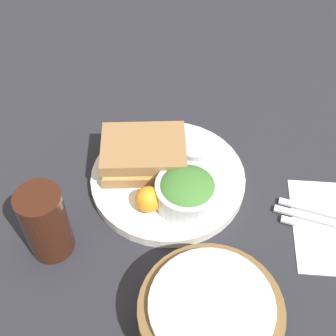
% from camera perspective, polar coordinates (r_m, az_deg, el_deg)
% --- Properties ---
extents(ground_plane, '(4.00, 4.00, 0.00)m').
position_cam_1_polar(ground_plane, '(0.85, 0.00, -1.76)').
color(ground_plane, '#232328').
extents(plate, '(0.27, 0.27, 0.02)m').
position_cam_1_polar(plate, '(0.84, 0.00, -1.33)').
color(plate, white).
rests_on(plate, ground_plane).
extents(sandwich, '(0.16, 0.12, 0.05)m').
position_cam_1_polar(sandwich, '(0.83, -2.96, 1.69)').
color(sandwich, olive).
rests_on(sandwich, plate).
extents(salad_bowl, '(0.11, 0.11, 0.06)m').
position_cam_1_polar(salad_bowl, '(0.77, 2.35, -2.85)').
color(salad_bowl, white).
rests_on(salad_bowl, plate).
extents(dressing_cup, '(0.07, 0.07, 0.04)m').
position_cam_1_polar(dressing_cup, '(0.84, 3.31, 2.10)').
color(dressing_cup, '#B7B7BC').
rests_on(dressing_cup, plate).
extents(orange_wedge, '(0.04, 0.04, 0.04)m').
position_cam_1_polar(orange_wedge, '(0.77, -2.42, -3.84)').
color(orange_wedge, orange).
rests_on(orange_wedge, plate).
extents(drink_glass, '(0.07, 0.07, 0.13)m').
position_cam_1_polar(drink_glass, '(0.74, -14.70, -6.50)').
color(drink_glass, '#38190F').
rests_on(drink_glass, ground_plane).
extents(bread_basket, '(0.20, 0.20, 0.09)m').
position_cam_1_polar(bread_basket, '(0.67, 5.10, -17.70)').
color(bread_basket, brown).
rests_on(bread_basket, ground_plane).
extents(napkin, '(0.14, 0.19, 0.00)m').
position_cam_1_polar(napkin, '(0.84, 19.75, -6.65)').
color(napkin, white).
rests_on(napkin, ground_plane).
extents(knife, '(0.21, 0.06, 0.01)m').
position_cam_1_polar(knife, '(0.83, 19.83, -6.48)').
color(knife, silver).
rests_on(knife, napkin).
extents(spoon, '(0.18, 0.06, 0.01)m').
position_cam_1_polar(spoon, '(0.82, 19.72, -7.47)').
color(spoon, silver).
rests_on(spoon, napkin).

